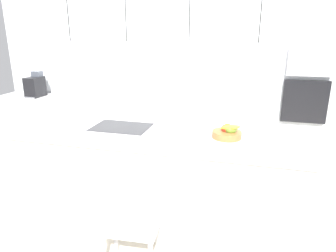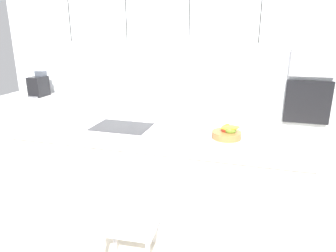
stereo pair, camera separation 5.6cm
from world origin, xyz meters
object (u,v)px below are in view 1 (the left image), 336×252
object	(u,v)px
coffee_machine	(35,86)
oven	(305,101)
fruit_bowl	(228,132)
chair_near	(127,218)
microwave	(310,63)

from	to	relation	value
coffee_machine	oven	world-z (taller)	coffee_machine
fruit_bowl	chair_near	world-z (taller)	fruit_bowl
fruit_bowl	oven	xyz separation A→B (m)	(0.87, 1.63, -0.03)
coffee_machine	microwave	bearing A→B (deg)	4.39
fruit_bowl	oven	distance (m)	1.85
fruit_bowl	microwave	distance (m)	1.91
chair_near	fruit_bowl	bearing A→B (deg)	51.29
microwave	chair_near	distance (m)	3.02
microwave	fruit_bowl	bearing A→B (deg)	-118.08
fruit_bowl	chair_near	xyz separation A→B (m)	(-0.64, -0.80, -0.46)
oven	coffee_machine	bearing A→B (deg)	-175.61
oven	chair_near	size ratio (longest dim) A/B	0.60
fruit_bowl	coffee_machine	world-z (taller)	coffee_machine
coffee_machine	chair_near	size ratio (longest dim) A/B	0.41
microwave	oven	distance (m)	0.50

